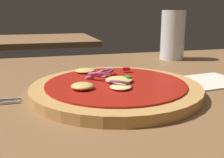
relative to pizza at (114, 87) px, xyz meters
The scene contains 5 objects.
dining_table 0.06m from the pizza, ahead, with size 1.12×0.88×0.03m.
pizza is the anchor object (origin of this frame).
beer_glass 0.39m from the pizza, 46.83° to the left, with size 0.07×0.07×0.15m.
napkin 0.21m from the pizza, ahead, with size 0.15×0.12×0.00m.
background_table 1.14m from the pizza, 99.89° to the left, with size 0.75×0.55×0.03m.
Camera 1 is at (-0.18, -0.42, 0.17)m, focal length 41.36 mm.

